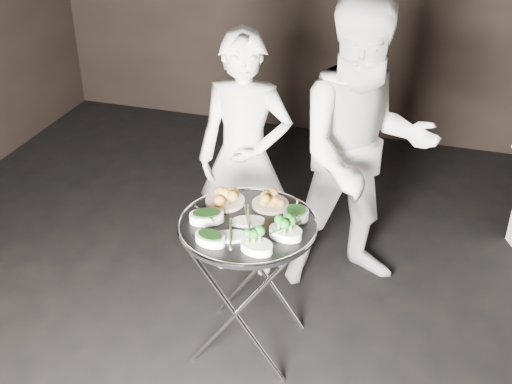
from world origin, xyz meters
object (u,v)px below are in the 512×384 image
(waiter_left, at_px, (245,158))
(waiter_right, at_px, (363,151))
(tray_stand, at_px, (248,281))
(serving_tray, at_px, (248,225))

(waiter_left, height_order, waiter_right, waiter_right)
(tray_stand, height_order, waiter_right, waiter_right)
(serving_tray, xyz_separation_m, waiter_left, (-0.26, 0.75, -0.02))
(tray_stand, distance_m, waiter_left, 0.86)
(tray_stand, relative_size, serving_tray, 1.12)
(serving_tray, height_order, waiter_right, waiter_right)
(serving_tray, bearing_deg, waiter_left, 109.04)
(tray_stand, xyz_separation_m, serving_tray, (0.00, 0.00, 0.37))
(tray_stand, distance_m, waiter_right, 1.05)
(waiter_left, distance_m, waiter_right, 0.74)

